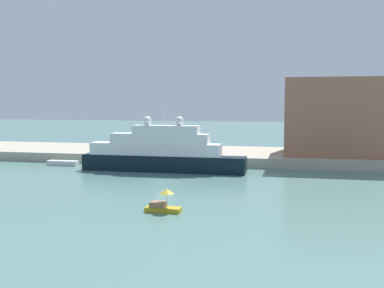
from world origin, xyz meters
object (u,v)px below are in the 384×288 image
(parked_car, at_px, (118,147))
(mooring_bollard, at_px, (202,154))
(work_barge, at_px, (63,163))
(person_figure, at_px, (144,146))
(harbor_building, at_px, (335,116))
(large_yacht, at_px, (161,153))
(small_motorboat, at_px, (163,204))

(parked_car, xyz_separation_m, mooring_bollard, (18.88, -6.81, -0.28))
(parked_car, bearing_deg, work_barge, -116.57)
(person_figure, relative_size, mooring_bollard, 2.78)
(harbor_building, bearing_deg, work_barge, -163.83)
(large_yacht, xyz_separation_m, parked_car, (-13.51, 15.11, -0.75))
(person_figure, bearing_deg, mooring_bollard, -26.18)
(mooring_bollard, bearing_deg, harbor_building, 20.49)
(harbor_building, distance_m, person_figure, 37.67)
(large_yacht, bearing_deg, mooring_bollard, 57.09)
(large_yacht, xyz_separation_m, small_motorboat, (8.39, -27.87, -2.27))
(parked_car, relative_size, person_figure, 2.54)
(small_motorboat, distance_m, person_figure, 45.77)
(work_barge, xyz_separation_m, person_figure, (11.59, 11.78, 2.17))
(parked_car, bearing_deg, small_motorboat, -63.00)
(small_motorboat, height_order, harbor_building, harbor_building)
(large_yacht, xyz_separation_m, mooring_bollard, (5.37, 8.30, -1.03))
(large_yacht, height_order, small_motorboat, large_yacht)
(large_yacht, relative_size, parked_car, 6.11)
(harbor_building, height_order, person_figure, harbor_building)
(work_barge, bearing_deg, harbor_building, 16.17)
(harbor_building, bearing_deg, large_yacht, -149.47)
(small_motorboat, distance_m, work_barge, 41.68)
(parked_car, bearing_deg, mooring_bollard, -19.83)
(work_barge, distance_m, harbor_building, 51.36)
(person_figure, bearing_deg, small_motorboat, -69.07)
(work_barge, height_order, parked_car, parked_car)
(person_figure, xyz_separation_m, mooring_bollard, (13.32, -6.55, -0.51))
(small_motorboat, relative_size, work_barge, 0.66)
(harbor_building, distance_m, parked_car, 43.17)
(work_barge, relative_size, harbor_building, 0.31)
(work_barge, xyz_separation_m, harbor_building, (48.66, 14.11, 8.41))
(large_yacht, relative_size, small_motorboat, 7.26)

